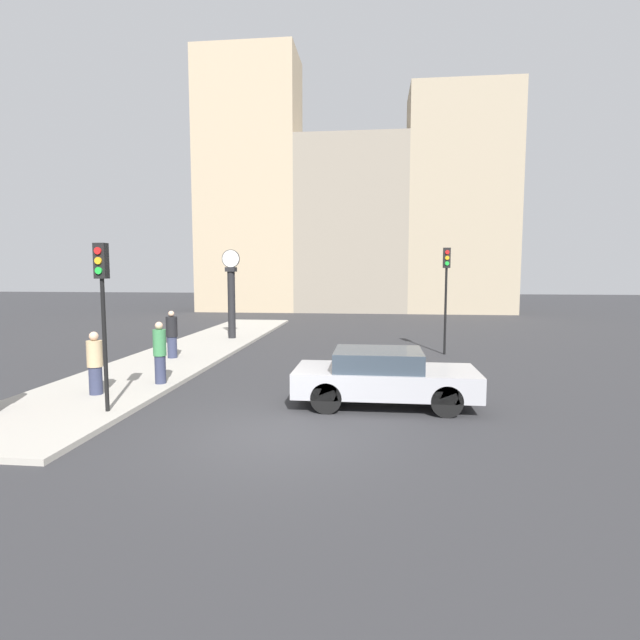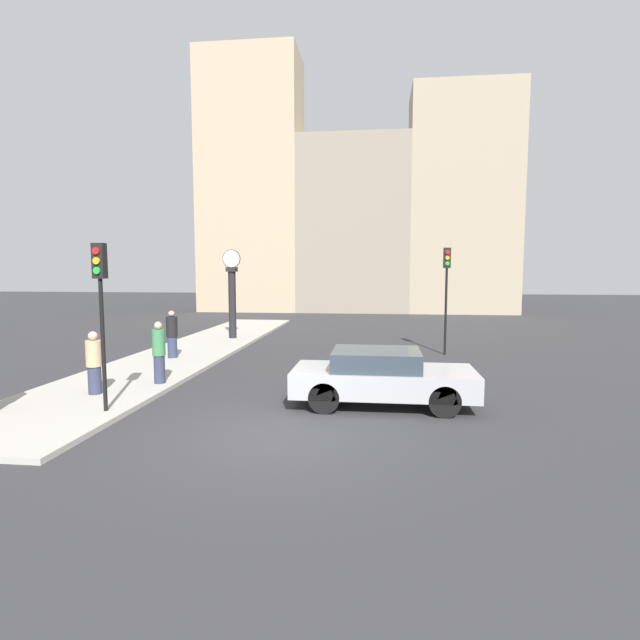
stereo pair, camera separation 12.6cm
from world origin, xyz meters
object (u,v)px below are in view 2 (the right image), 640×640
Objects in this scene: sedan_car at (382,376)px; traffic_light_far at (447,279)px; pedestrian_black_jacket at (172,335)px; street_clock at (232,296)px; pedestrian_tan_coat at (94,363)px; pedestrian_green_hoodie at (159,353)px; traffic_light_near at (101,292)px.

traffic_light_far is at bearing 72.09° from sedan_car.
traffic_light_far is at bearing 14.48° from pedestrian_black_jacket.
street_clock is (-9.19, 2.77, -0.84)m from traffic_light_far.
street_clock is 10.60m from pedestrian_tan_coat.
pedestrian_tan_coat is at bearing -87.75° from pedestrian_black_jacket.
street_clock reaches higher than pedestrian_green_hoodie.
sedan_car is at bearing 1.64° from pedestrian_tan_coat.
pedestrian_black_jacket reaches higher than pedestrian_tan_coat.
pedestrian_black_jacket reaches higher than sedan_car.
pedestrian_green_hoodie is (-8.51, -6.43, -1.92)m from traffic_light_far.
street_clock is at bearing 83.28° from pedestrian_black_jacket.
pedestrian_tan_coat is at bearing -178.36° from sedan_car.
pedestrian_green_hoodie is at bearing -71.55° from pedestrian_black_jacket.
traffic_light_near is 2.16× the size of pedestrian_green_hoodie.
traffic_light_far is 2.42× the size of pedestrian_black_jacket.
sedan_car is at bearing 14.83° from traffic_light_near.
pedestrian_green_hoodie is (-6.07, 1.13, 0.27)m from sedan_car.
street_clock is 2.55× the size of pedestrian_tan_coat.
traffic_light_far is (2.44, 7.56, 2.20)m from sedan_car.
traffic_light_far is at bearing 37.08° from pedestrian_green_hoodie.
pedestrian_black_jacket is (-7.37, 5.03, 0.25)m from sedan_car.
traffic_light_near reaches higher than pedestrian_black_jacket.
traffic_light_near is 12.51m from traffic_light_far.
traffic_light_near is at bearing -132.89° from traffic_light_far.
traffic_light_near is at bearing -165.17° from sedan_car.
traffic_light_far reaches higher than pedestrian_tan_coat.
traffic_light_far is at bearing 47.11° from traffic_light_near.
pedestrian_black_jacket is at bearing 145.69° from sedan_car.
street_clock reaches higher than pedestrian_black_jacket.
pedestrian_tan_coat is at bearing -129.39° from pedestrian_green_hoodie.
pedestrian_tan_coat is (-0.42, -10.53, -1.16)m from street_clock.
pedestrian_black_jacket is (-1.29, 6.63, -1.81)m from traffic_light_near.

